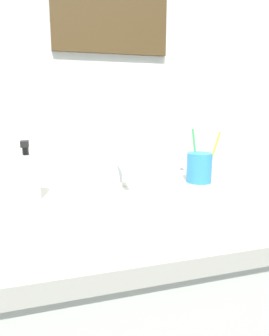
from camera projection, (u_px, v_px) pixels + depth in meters
tiled_wall_back at (110, 73)px, 1.08m from camera, size 2.35×0.04×2.40m
vanity_counter at (139, 335)px, 0.90m from camera, size 1.15×0.65×0.84m
sink_basin at (138, 218)px, 0.79m from camera, size 0.41×0.41×0.11m
faucet at (120, 167)px, 0.95m from camera, size 0.02×0.16×0.13m
toothbrush_cup at (199, 168)px, 1.00m from camera, size 0.08×0.08×0.10m
toothbrush_green at (195, 147)px, 1.02m from camera, size 0.01×0.06×0.19m
toothbrush_yellow at (215, 149)px, 0.99m from camera, size 0.05×0.03×0.19m
soap_dispenser at (27, 177)px, 0.80m from camera, size 0.06×0.06×0.16m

